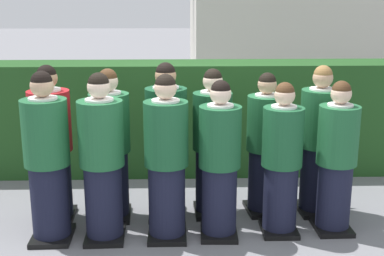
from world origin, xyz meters
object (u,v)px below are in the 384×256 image
Objects in this scene: student_front_row_5 at (336,161)px; student_rear_row_1 at (111,149)px; student_front_row_4 at (282,163)px; student_rear_row_2 at (166,145)px; student_rear_row_3 at (212,147)px; student_in_red_blazer at (52,148)px; student_front_row_1 at (102,162)px; student_front_row_2 at (166,162)px; student_front_row_0 at (47,162)px; student_rear_row_5 at (319,144)px; student_rear_row_4 at (265,147)px; student_front_row_3 at (220,164)px.

student_front_row_5 is 2.33m from student_rear_row_1.
student_rear_row_2 reaches higher than student_front_row_4.
student_in_red_blazer is at bearing -177.00° from student_rear_row_3.
student_front_row_1 is 0.62m from student_front_row_2.
student_in_red_blazer is (-2.91, 0.37, 0.06)m from student_front_row_5.
student_front_row_2 is 1.01× the size of student_rear_row_1.
student_front_row_0 is 1.72m from student_rear_row_3.
student_rear_row_5 is at bearing 14.64° from student_front_row_1.
student_rear_row_5 is (1.64, 0.58, -0.00)m from student_front_row_2.
student_front_row_4 is 1.00× the size of student_front_row_5.
student_front_row_5 is at bearing -9.57° from student_rear_row_1.
student_rear_row_3 is (0.49, 0.06, -0.04)m from student_rear_row_2.
student_front_row_2 is 1.00× the size of student_rear_row_5.
student_rear_row_2 reaches higher than student_rear_row_5.
student_front_row_2 is at bearing 0.34° from student_front_row_0.
student_front_row_2 reaches higher than student_rear_row_4.
student_rear_row_5 is (1.12, 0.56, 0.03)m from student_front_row_3.
student_in_red_blazer reaches higher than student_front_row_3.
student_rear_row_5 is at bearing 2.13° from student_rear_row_1.
student_rear_row_2 reaches higher than student_in_red_blazer.
student_in_red_blazer is at bearing 98.08° from student_front_row_0.
student_rear_row_3 is (-1.22, 0.46, 0.03)m from student_front_row_5.
student_front_row_4 is 0.94× the size of student_rear_row_5.
student_rear_row_4 is at bearing 2.91° from student_in_red_blazer.
student_front_row_1 is 0.51m from student_rear_row_1.
student_in_red_blazer is at bearing 165.25° from student_front_row_3.
student_in_red_blazer is at bearing -178.54° from student_rear_row_2.
student_front_row_4 is 0.52m from student_rear_row_4.
student_rear_row_5 reaches higher than student_front_row_4.
student_rear_row_4 is at bearing 46.62° from student_front_row_3.
student_rear_row_1 is 2.24m from student_rear_row_5.
student_rear_row_2 reaches higher than student_front_row_0.
student_rear_row_1 is (-1.12, 0.47, 0.02)m from student_front_row_3.
student_rear_row_1 is at bearing 87.63° from student_front_row_1.
student_in_red_blazer reaches higher than student_rear_row_3.
student_front_row_0 is 1.08× the size of student_rear_row_4.
student_rear_row_4 is at bearing 29.22° from student_front_row_2.
student_front_row_4 is 0.99× the size of student_rear_row_4.
student_front_row_4 is at bearing -9.60° from student_in_red_blazer.
student_rear_row_3 is (-0.04, 0.54, 0.02)m from student_front_row_3.
student_front_row_0 reaches higher than student_in_red_blazer.
student_front_row_1 is 1.76m from student_front_row_4.
student_in_red_blazer is at bearing 170.40° from student_front_row_4.
student_front_row_0 is 0.74m from student_rear_row_1.
student_rear_row_2 reaches higher than student_front_row_1.
student_front_row_3 is 0.63m from student_front_row_4.
student_rear_row_2 is 1.08× the size of student_rear_row_4.
student_front_row_0 is 1.01× the size of student_in_red_blazer.
student_front_row_5 is at bearing -83.25° from student_rear_row_5.
student_rear_row_3 is at bearing 27.69° from student_front_row_1.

